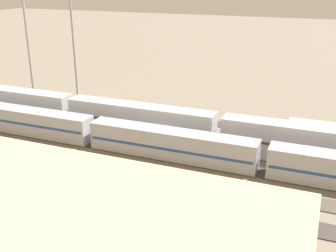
{
  "coord_description": "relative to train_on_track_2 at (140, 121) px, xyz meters",
  "views": [
    {
      "loc": [
        -21.52,
        48.34,
        22.94
      ],
      "look_at": [
        -0.87,
        -2.44,
        2.5
      ],
      "focal_mm": 43.28,
      "sensor_mm": 36.0,
      "label": 1
    }
  ],
  "objects": [
    {
      "name": "train_on_track_2",
      "position": [
        0.0,
        0.0,
        0.0
      ],
      "size": [
        119.8,
        3.06,
        5.0
      ],
      "color": "#B7BABF",
      "rests_on": "ground_plane"
    },
    {
      "name": "ground_plane",
      "position": [
        -3.7,
        2.5,
        -2.6
      ],
      "size": [
        400.0,
        400.0,
        0.0
      ],
      "primitive_type": "plane",
      "color": "#756B5B"
    },
    {
      "name": "track_bed_4",
      "position": [
        -3.7,
        10.0,
        -2.54
      ],
      "size": [
        140.0,
        2.8,
        0.12
      ],
      "primitive_type": "cube",
      "color": "#4C443D",
      "rests_on": "ground_plane"
    },
    {
      "name": "track_bed_1",
      "position": [
        -3.7,
        -5.0,
        -2.54
      ],
      "size": [
        140.0,
        2.8,
        0.12
      ],
      "primitive_type": "cube",
      "color": "#4C443D",
      "rests_on": "ground_plane"
    },
    {
      "name": "track_bed_3",
      "position": [
        -3.7,
        5.0,
        -2.54
      ],
      "size": [
        140.0,
        2.8,
        0.12
      ],
      "primitive_type": "cube",
      "color": "#3D3833",
      "rests_on": "ground_plane"
    },
    {
      "name": "track_bed_2",
      "position": [
        -3.7,
        -0.0,
        -2.54
      ],
      "size": [
        140.0,
        2.8,
        0.12
      ],
      "primitive_type": "cube",
      "color": "#3D3833",
      "rests_on": "ground_plane"
    },
    {
      "name": "light_mast_0",
      "position": [
        20.4,
        -13.89,
        13.56
      ],
      "size": [
        2.8,
        0.7,
        25.07
      ],
      "color": "#9EA0A5",
      "rests_on": "ground_plane"
    },
    {
      "name": "train_on_track_3",
      "position": [
        -4.86,
        5.0,
        -0.54
      ],
      "size": [
        114.8,
        3.06,
        4.4
      ],
      "color": "maroon",
      "rests_on": "ground_plane"
    },
    {
      "name": "track_bed_5",
      "position": [
        -3.7,
        15.0,
        -2.54
      ],
      "size": [
        140.0,
        2.8,
        0.12
      ],
      "primitive_type": "cube",
      "color": "#3D3833",
      "rests_on": "ground_plane"
    },
    {
      "name": "track_bed_0",
      "position": [
        -3.7,
        -10.0,
        -2.54
      ],
      "size": [
        140.0,
        2.8,
        0.12
      ],
      "primitive_type": "cube",
      "color": "#3D3833",
      "rests_on": "ground_plane"
    }
  ]
}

